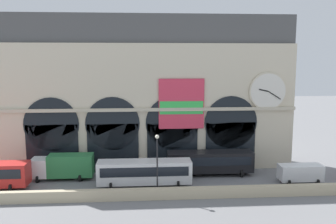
{
  "coord_description": "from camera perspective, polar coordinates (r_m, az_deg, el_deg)",
  "views": [
    {
      "loc": [
        -0.01,
        -41.79,
        14.88
      ],
      "look_at": [
        3.35,
        5.0,
        8.0
      ],
      "focal_mm": 38.5,
      "sensor_mm": 36.0,
      "label": 1
    }
  ],
  "objects": [
    {
      "name": "quay_parapet_wall",
      "position": [
        39.51,
        -3.91,
        -12.84
      ],
      "size": [
        90.0,
        0.7,
        1.23
      ],
      "primitive_type": "cube",
      "color": "#BCAD8C",
      "rests_on": "ground"
    },
    {
      "name": "street_lamp_quayside",
      "position": [
        39.1,
        -1.72,
        -7.18
      ],
      "size": [
        0.44,
        0.44,
        6.9
      ],
      "color": "black",
      "rests_on": "ground"
    },
    {
      "name": "bus_mideast",
      "position": [
        47.22,
        6.66,
        -7.81
      ],
      "size": [
        11.0,
        3.25,
        3.1
      ],
      "color": "black",
      "rests_on": "ground"
    },
    {
      "name": "station_building",
      "position": [
        49.23,
        -4.03,
        2.7
      ],
      "size": [
        40.88,
        4.83,
        20.74
      ],
      "color": "beige",
      "rests_on": "ground"
    },
    {
      "name": "box_truck_midwest",
      "position": [
        47.22,
        -16.2,
        -8.2
      ],
      "size": [
        7.5,
        2.91,
        3.12
      ],
      "color": "white",
      "rests_on": "ground"
    },
    {
      "name": "van_east",
      "position": [
        47.19,
        20.21,
        -8.97
      ],
      "size": [
        5.2,
        2.48,
        2.2
      ],
      "color": "white",
      "rests_on": "ground"
    },
    {
      "name": "bus_center",
      "position": [
        42.93,
        -3.74,
        -9.43
      ],
      "size": [
        11.0,
        3.25,
        3.1
      ],
      "color": "white",
      "rests_on": "ground"
    },
    {
      "name": "ground_plane",
      "position": [
        44.36,
        -3.93,
        -11.27
      ],
      "size": [
        200.0,
        200.0,
        0.0
      ],
      "primitive_type": "plane",
      "color": "slate"
    }
  ]
}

